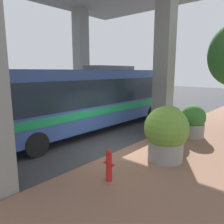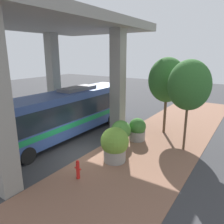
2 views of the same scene
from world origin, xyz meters
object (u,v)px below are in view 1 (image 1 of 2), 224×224
planter_middle (166,133)px  planter_back (170,123)px  fire_hydrant (109,165)px  bus (95,96)px  planter_front (193,122)px

planter_middle → planter_back: 2.61m
fire_hydrant → planter_middle: size_ratio=0.49×
planter_middle → planter_back: (1.03, -2.39, -0.20)m
bus → fire_hydrant: size_ratio=12.36×
planter_front → planter_back: size_ratio=0.99×
bus → planter_back: bus is taller
bus → planter_middle: bus is taller
fire_hydrant → planter_back: (0.52, -4.97, 0.32)m
planter_middle → fire_hydrant: bearing=78.7°
planter_front → planter_back: planter_back is taller
planter_front → planter_back: (0.66, 1.19, 0.03)m
planter_front → planter_middle: planter_middle is taller
fire_hydrant → planter_middle: bearing=-101.3°
fire_hydrant → planter_middle: planter_middle is taller
bus → planter_back: 4.33m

